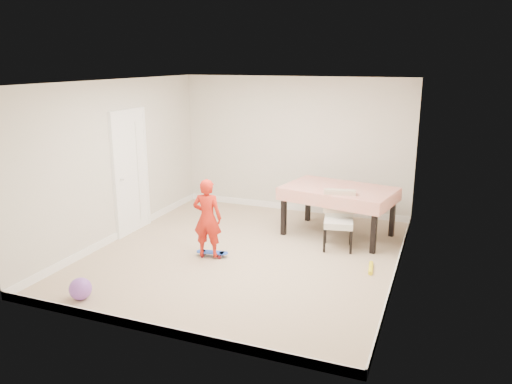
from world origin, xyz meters
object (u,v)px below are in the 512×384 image
at_px(child, 207,220).
at_px(balloon, 80,289).
at_px(dining_table, 338,212).
at_px(skateboard, 212,254).
at_px(dining_chair, 339,221).

height_order(child, balloon, child).
height_order(dining_table, skateboard, dining_table).
bearing_deg(child, balloon, 55.44).
height_order(dining_chair, skateboard, dining_chair).
xyz_separation_m(child, balloon, (-0.88, -1.79, -0.45)).
bearing_deg(dining_table, balloon, -114.36).
bearing_deg(skateboard, dining_chair, 21.68).
bearing_deg(dining_chair, skateboard, -160.37).
bearing_deg(skateboard, balloon, -125.53).
xyz_separation_m(dining_table, skateboard, (-1.57, -1.62, -0.38)).
bearing_deg(child, dining_chair, -156.43).
xyz_separation_m(dining_chair, child, (-1.74, -1.09, 0.14)).
relative_size(dining_table, skateboard, 3.60).
bearing_deg(balloon, dining_chair, 47.68).
distance_m(dining_chair, balloon, 3.90).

